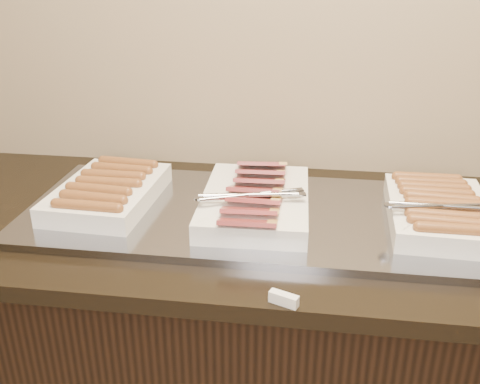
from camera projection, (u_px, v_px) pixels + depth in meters
The scene contains 6 objects.
counter at pixel (262, 357), 1.54m from camera, with size 2.06×0.76×0.90m.
warming_tray at pixel (262, 215), 1.36m from camera, with size 1.20×0.50×0.02m, color gray.
dish_left at pixel (108, 191), 1.40m from camera, with size 0.25×0.36×0.07m.
dish_center at pixel (255, 200), 1.34m from camera, with size 0.28×0.42×0.09m.
dish_right at pixel (440, 210), 1.28m from camera, with size 0.27×0.36×0.08m.
label_holder at pixel (284, 299), 1.02m from camera, with size 0.06×0.02×0.02m, color silver.
Camera 1 is at (0.11, 0.91, 1.51)m, focal length 40.00 mm.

